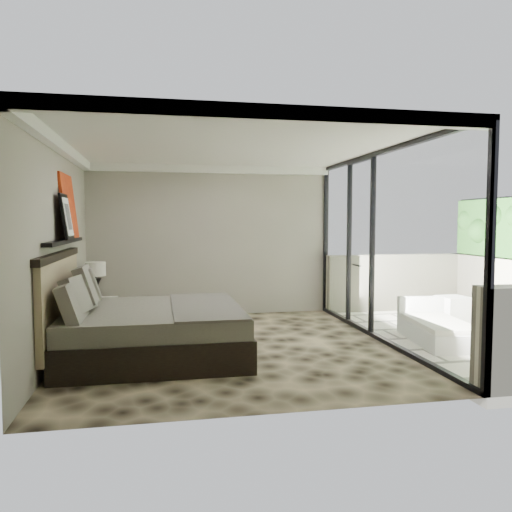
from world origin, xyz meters
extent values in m
plane|color=black|center=(0.00, 0.00, 0.00)|extent=(5.00, 5.00, 0.00)
cube|color=silver|center=(0.00, 0.00, 2.79)|extent=(4.50, 5.00, 0.02)
cube|color=gray|center=(0.00, 2.49, 1.40)|extent=(4.50, 0.02, 2.80)
cube|color=gray|center=(-2.24, 0.00, 1.40)|extent=(0.02, 5.00, 2.80)
cube|color=white|center=(2.25, 0.00, 1.40)|extent=(0.08, 5.00, 2.80)
cube|color=beige|center=(3.75, 0.00, -0.06)|extent=(3.00, 5.00, 0.12)
cube|color=black|center=(-2.18, 0.10, 1.50)|extent=(0.12, 2.20, 0.05)
cube|color=black|center=(-1.02, -0.26, 0.20)|extent=(2.30, 2.19, 0.39)
cube|color=#565448|center=(-1.02, -0.26, 0.51)|extent=(2.24, 2.13, 0.24)
cube|color=#44403B|center=(-0.37, -0.26, 0.64)|extent=(0.88, 2.17, 0.03)
cube|color=#8E7B5A|center=(-2.20, -0.26, 0.77)|extent=(0.08, 2.29, 1.09)
cube|color=black|center=(-1.93, 1.45, 0.28)|extent=(0.73, 0.73, 0.56)
cone|color=black|center=(-1.97, 1.48, 0.60)|extent=(0.18, 0.18, 0.17)
cone|color=black|center=(-1.97, 1.48, 0.77)|extent=(0.18, 0.18, 0.17)
cylinder|color=beige|center=(-1.97, 1.48, 1.00)|extent=(0.32, 0.32, 0.22)
cube|color=#B43D0F|center=(-2.19, 0.53, 1.97)|extent=(0.13, 0.90, 0.90)
cube|color=black|center=(-2.14, 0.03, 1.82)|extent=(0.11, 0.50, 0.60)
cube|color=white|center=(4.04, 0.90, 0.23)|extent=(0.50, 0.50, 0.47)
cube|color=silver|center=(3.03, -0.31, 0.13)|extent=(0.90, 1.53, 0.25)
cube|color=beige|center=(3.03, -0.31, 0.29)|extent=(0.86, 1.44, 0.07)
cube|color=silver|center=(3.12, 0.36, 0.41)|extent=(0.73, 0.20, 0.32)
camera|label=1|loc=(-0.95, -6.85, 1.77)|focal=35.00mm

